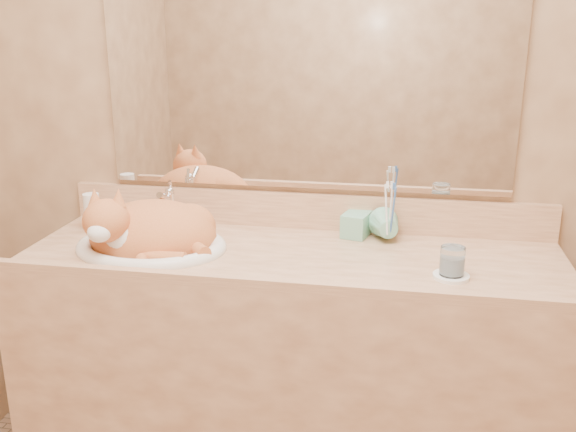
% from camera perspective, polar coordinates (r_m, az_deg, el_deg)
% --- Properties ---
extents(wall_back, '(2.40, 0.02, 2.50)m').
position_cam_1_polar(wall_back, '(2.06, 1.61, 9.65)').
color(wall_back, brown).
rests_on(wall_back, ground).
extents(vanity_counter, '(1.60, 0.55, 0.85)m').
position_cam_1_polar(vanity_counter, '(2.09, 0.22, -14.50)').
color(vanity_counter, '#986544').
rests_on(vanity_counter, floor).
extents(mirror, '(1.30, 0.02, 0.80)m').
position_cam_1_polar(mirror, '(2.04, 1.59, 13.51)').
color(mirror, white).
rests_on(mirror, wall_back).
extents(sink_basin, '(0.48, 0.42, 0.14)m').
position_cam_1_polar(sink_basin, '(1.97, -12.15, -0.92)').
color(sink_basin, white).
rests_on(sink_basin, vanity_counter).
extents(faucet, '(0.05, 0.11, 0.16)m').
position_cam_1_polar(faucet, '(2.12, -10.41, 0.70)').
color(faucet, silver).
rests_on(faucet, vanity_counter).
extents(cat, '(0.44, 0.39, 0.21)m').
position_cam_1_polar(cat, '(1.98, -12.41, -1.12)').
color(cat, '#B55629').
rests_on(cat, sink_basin).
extents(soap_dispenser, '(0.09, 0.09, 0.17)m').
position_cam_1_polar(soap_dispenser, '(2.00, 5.67, 0.12)').
color(soap_dispenser, '#73B998').
rests_on(soap_dispenser, vanity_counter).
extents(toothbrush_cup, '(0.12, 0.12, 0.09)m').
position_cam_1_polar(toothbrush_cup, '(1.99, 8.96, -1.34)').
color(toothbrush_cup, '#73B998').
rests_on(toothbrush_cup, vanity_counter).
extents(toothbrushes, '(0.03, 0.03, 0.20)m').
position_cam_1_polar(toothbrushes, '(1.97, 9.06, 0.74)').
color(toothbrushes, white).
rests_on(toothbrushes, toothbrush_cup).
extents(saucer, '(0.10, 0.10, 0.01)m').
position_cam_1_polar(saucer, '(1.79, 14.29, -5.21)').
color(saucer, white).
rests_on(saucer, vanity_counter).
extents(water_glass, '(0.07, 0.07, 0.08)m').
position_cam_1_polar(water_glass, '(1.77, 14.40, -3.89)').
color(water_glass, silver).
rests_on(water_glass, saucer).
extents(lotion_bottle, '(0.05, 0.05, 0.12)m').
position_cam_1_polar(lotion_bottle, '(2.19, -17.01, 0.32)').
color(lotion_bottle, white).
rests_on(lotion_bottle, vanity_counter).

